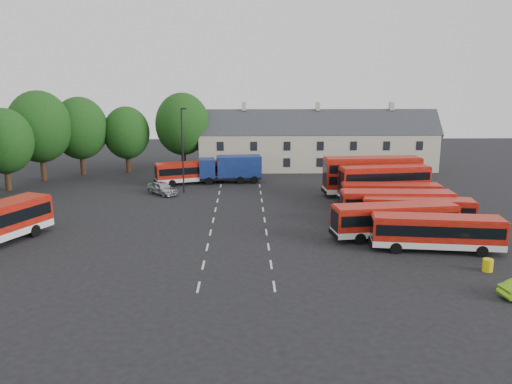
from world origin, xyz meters
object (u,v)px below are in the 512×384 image
at_px(bus_row_a, 437,230).
at_px(bus_dd_south, 384,182).
at_px(box_truck, 231,168).
at_px(grit_bin, 488,265).
at_px(silver_car, 162,188).
at_px(lamppost, 183,148).

distance_m(bus_row_a, bus_dd_south, 16.18).
xyz_separation_m(box_truck, grit_bin, (19.06, -31.81, -1.54)).
height_order(bus_dd_south, silver_car, bus_dd_south).
height_order(bus_row_a, silver_car, bus_row_a).
xyz_separation_m(bus_dd_south, grit_bin, (1.87, -20.54, -1.87)).
xyz_separation_m(grit_bin, lamppost, (-24.60, 25.86, 4.96)).
xyz_separation_m(bus_row_a, bus_dd_south, (0.25, 16.17, 0.60)).
relative_size(silver_car, grit_bin, 4.99).
distance_m(bus_dd_south, box_truck, 20.56).
distance_m(silver_car, grit_bin, 36.85).
bearing_deg(lamppost, bus_dd_south, -13.17).
bearing_deg(grit_bin, bus_dd_south, 95.20).
xyz_separation_m(bus_row_a, silver_car, (-24.97, 20.62, -0.95)).
distance_m(bus_dd_south, lamppost, 23.55).
bearing_deg(silver_car, box_truck, -2.58).
height_order(silver_car, grit_bin, silver_car).
bearing_deg(bus_dd_south, lamppost, 159.52).
bearing_deg(box_truck, bus_dd_south, -38.79).
distance_m(box_truck, lamppost, 8.83).
height_order(box_truck, silver_car, box_truck).
bearing_deg(grit_bin, bus_row_a, 115.86).
height_order(box_truck, lamppost, lamppost).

